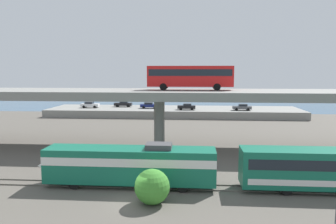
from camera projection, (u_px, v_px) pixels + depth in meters
ground_plane at (134, 203)px, 27.30m from camera, size 260.00×260.00×0.00m
rail_strip_near at (141, 188)px, 30.54m from camera, size 110.00×0.12×0.12m
rail_strip_far at (143, 183)px, 31.97m from camera, size 110.00×0.12×0.12m
train_locomotive at (122, 163)px, 31.14m from camera, size 17.18×3.04×4.18m
highway_overpass at (159, 96)px, 46.17m from camera, size 96.00×10.67×8.24m
transit_bus_on_overpass at (190, 75)px, 46.38m from camera, size 12.00×2.68×3.40m
pier_parking_lot at (174, 112)px, 81.61m from camera, size 61.54×13.83×1.79m
parked_car_0 at (123, 104)px, 84.63m from camera, size 4.50×1.82×1.50m
parked_car_1 at (242, 107)px, 76.77m from camera, size 4.30×1.91×1.50m
parked_car_2 at (149, 105)px, 81.18m from camera, size 4.53×1.98×1.50m
parked_car_3 at (90, 105)px, 82.34m from camera, size 4.46×1.84×1.50m
parked_car_4 at (187, 107)px, 77.95m from camera, size 4.24×1.93×1.50m
harbor_water at (178, 106)px, 104.47m from camera, size 140.00×36.00×0.01m
shrub_right at (152, 187)px, 26.93m from camera, size 2.93×2.93×2.93m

